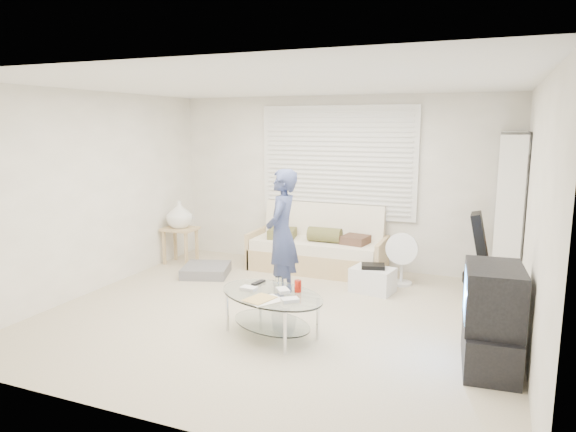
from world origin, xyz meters
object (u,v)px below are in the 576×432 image
at_px(tv_unit, 492,319).
at_px(futon_sofa, 318,249).
at_px(coffee_table, 272,302).
at_px(bookshelf, 508,215).

bearing_deg(tv_unit, futon_sofa, 135.73).
bearing_deg(tv_unit, coffee_table, -177.51).
height_order(futon_sofa, bookshelf, bookshelf).
distance_m(bookshelf, coffee_table, 3.21).
bearing_deg(coffee_table, tv_unit, 2.49).
distance_m(tv_unit, coffee_table, 2.04).
bearing_deg(futon_sofa, tv_unit, -44.27).
bearing_deg(coffee_table, bookshelf, 46.65).
relative_size(futon_sofa, coffee_table, 1.42).
height_order(futon_sofa, tv_unit, futon_sofa).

